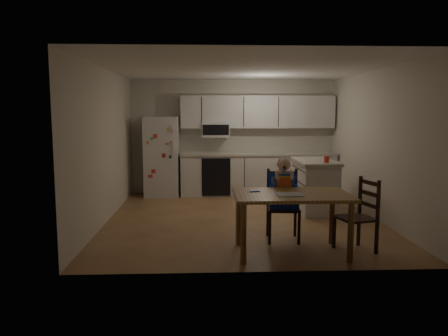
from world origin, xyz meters
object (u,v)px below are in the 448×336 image
(refrigerator, at_px, (162,156))
(chair_side, at_px, (362,210))
(dining_table, at_px, (291,202))
(chair_booster, at_px, (283,190))
(kitchen_island, at_px, (315,185))
(red_cup, at_px, (327,159))

(refrigerator, xyz_separation_m, chair_side, (2.96, -3.93, -0.31))
(dining_table, distance_m, chair_booster, 0.62)
(chair_side, bearing_deg, kitchen_island, 165.61)
(refrigerator, height_order, chair_booster, refrigerator)
(refrigerator, height_order, kitchen_island, refrigerator)
(kitchen_island, xyz_separation_m, red_cup, (0.10, -0.40, 0.52))
(refrigerator, relative_size, kitchen_island, 1.34)
(refrigerator, xyz_separation_m, red_cup, (3.01, -2.01, 0.14))
(red_cup, relative_size, chair_side, 0.12)
(kitchen_island, height_order, dining_table, kitchen_island)
(refrigerator, bearing_deg, red_cup, -33.74)
(kitchen_island, distance_m, chair_booster, 2.00)
(chair_booster, height_order, chair_side, chair_booster)
(red_cup, bearing_deg, refrigerator, 146.26)
(dining_table, height_order, chair_side, chair_side)
(refrigerator, xyz_separation_m, chair_booster, (2.02, -3.38, -0.15))
(kitchen_island, bearing_deg, red_cup, -76.33)
(refrigerator, distance_m, dining_table, 4.48)
(kitchen_island, relative_size, chair_side, 1.33)
(refrigerator, distance_m, chair_side, 4.93)
(red_cup, bearing_deg, chair_side, -91.71)
(kitchen_island, xyz_separation_m, chair_side, (0.04, -2.31, 0.07))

